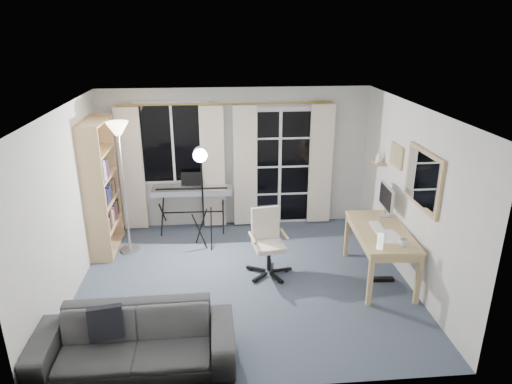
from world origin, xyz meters
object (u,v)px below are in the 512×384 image
Objects in this scene: bookshelf at (99,191)px; keyboard_piano at (192,192)px; torchiere_lamp at (120,149)px; sofa at (134,333)px; studio_light at (201,166)px; mug at (404,242)px; desk at (381,236)px; office_chair at (267,235)px; monitor at (386,198)px.

keyboard_piano is (1.37, 0.55, -0.25)m from bookshelf.
sofa is at bearing -79.12° from torchiere_lamp.
studio_light reaches higher than keyboard_piano.
torchiere_lamp is 4.15m from mug.
keyboard_piano is at bearing 80.96° from sofa.
sofa is (-3.11, -1.49, -0.25)m from desk.
office_chair is (0.91, -0.77, -0.81)m from studio_light.
torchiere_lamp is (0.39, -0.08, 0.67)m from bookshelf.
bookshelf is 4.27m from monitor.
mug reaches higher than sofa.
desk is at bearing -16.88° from bookshelf.
torchiere_lamp is at bearing 165.50° from desk.
mug is at bearing -38.28° from keyboard_piano.
studio_light is (1.17, -0.04, -0.28)m from torchiere_lamp.
keyboard_piano is 0.65× the size of sofa.
monitor reaches higher than office_chair.
keyboard_piano is 1.40× the size of office_chair.
studio_light is 3.06m from mug.
desk is 0.53m from mug.
mug reaches higher than desk.
desk is at bearing 24.77° from sofa.
desk is 11.66× the size of mug.
bookshelf is at bearing 178.74° from studio_light.
office_chair is 0.47× the size of sofa.
monitor is at bearing 69.36° from desk.
monitor reaches higher than mug.
office_chair is (2.08, -0.80, -1.09)m from torchiere_lamp.
torchiere_lamp is 3.92m from monitor.
torchiere_lamp is at bearing 149.99° from office_chair.
bookshelf reaches higher than keyboard_piano.
office_chair is (2.47, -0.88, -0.42)m from bookshelf.
desk is (1.54, -0.33, 0.09)m from office_chair.
keyboard_piano is 3.17m from desk.
monitor is 0.26× the size of sofa.
torchiere_lamp is 2.95m from sofa.
studio_light reaches higher than sofa.
bookshelf is 4.45m from mug.
bookshelf is 1.46× the size of desk.
office_chair is 2.41m from sofa.
monitor is (0.20, 0.45, 0.37)m from desk.
mug is (4.11, -1.71, -0.18)m from bookshelf.
bookshelf is at bearing 151.56° from office_chair.
keyboard_piano is 0.94× the size of desk.
sofa is (-3.21, -0.99, -0.40)m from mug.
desk is (2.64, -1.76, -0.08)m from keyboard_piano.
torchiere_lamp is 1.00× the size of sofa.
keyboard_piano reaches higher than mug.
office_chair is at bearing -21.17° from torchiere_lamp.
torchiere_lamp is at bearing -10.88° from bookshelf.
mug is (3.71, -1.64, -0.85)m from torchiere_lamp.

